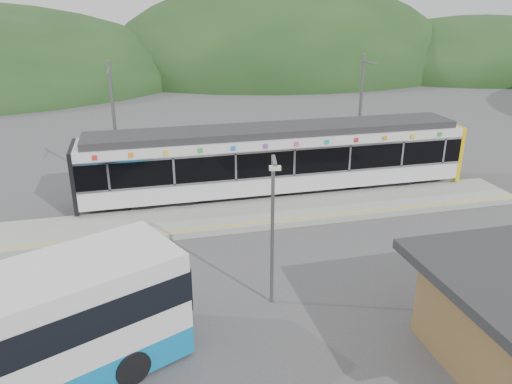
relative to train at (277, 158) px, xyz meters
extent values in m
plane|color=#4C4C4F|center=(-1.16, -6.00, -2.06)|extent=(120.00, 120.00, 0.00)
ellipsoid|color=#1E3D19|center=(14.84, 48.00, -2.06)|extent=(52.00, 39.00, 26.00)
ellipsoid|color=#1E3D19|center=(43.84, 42.00, -2.06)|extent=(44.00, 33.00, 16.00)
cube|color=#9E9E99|center=(-1.16, -2.70, -1.91)|extent=(26.00, 3.20, 0.30)
cube|color=yellow|center=(-1.16, -4.00, -1.76)|extent=(26.00, 0.10, 0.01)
cube|color=black|center=(-6.02, 0.00, -1.76)|extent=(3.20, 2.20, 0.56)
cube|color=black|center=(5.98, 0.00, -1.76)|extent=(3.20, 2.20, 0.56)
cube|color=silver|center=(-0.02, 0.00, -1.02)|extent=(20.00, 2.90, 0.92)
cube|color=black|center=(-0.02, 0.00, 0.16)|extent=(20.00, 2.96, 1.45)
cube|color=silver|center=(-0.02, -1.50, -0.51)|extent=(20.00, 0.05, 0.10)
cube|color=silver|center=(-0.02, -1.50, 0.84)|extent=(20.00, 0.05, 0.10)
cube|color=silver|center=(-0.02, 0.00, 1.11)|extent=(20.00, 2.90, 0.45)
cube|color=#2D2D30|center=(-0.02, 0.00, 1.52)|extent=(19.40, 2.50, 0.36)
cube|color=#E6BA0C|center=(10.10, 0.00, -0.16)|extent=(0.24, 2.92, 3.00)
cube|color=black|center=(-10.12, 0.00, -0.16)|extent=(0.20, 2.92, 3.00)
cube|color=silver|center=(-8.52, -1.50, 0.16)|extent=(0.10, 0.05, 1.35)
cube|color=silver|center=(-5.52, -1.50, 0.16)|extent=(0.10, 0.05, 1.35)
cube|color=silver|center=(-2.52, -1.50, 0.16)|extent=(0.10, 0.05, 1.35)
cube|color=silver|center=(0.48, -1.50, 0.16)|extent=(0.10, 0.05, 1.35)
cube|color=silver|center=(3.48, -1.50, 0.16)|extent=(0.10, 0.05, 1.35)
cube|color=silver|center=(6.48, -1.50, 0.16)|extent=(0.10, 0.05, 1.35)
cube|color=silver|center=(8.98, -1.50, 0.16)|extent=(0.10, 0.05, 1.35)
cube|color=red|center=(-9.02, -1.49, 1.12)|extent=(0.22, 0.04, 0.22)
cube|color=orange|center=(-7.42, -1.49, 1.12)|extent=(0.22, 0.04, 0.22)
cube|color=yellow|center=(-5.82, -1.49, 1.12)|extent=(0.22, 0.04, 0.22)
cube|color=green|center=(-4.22, -1.49, 1.12)|extent=(0.22, 0.04, 0.22)
cube|color=blue|center=(-2.62, -1.49, 1.12)|extent=(0.22, 0.04, 0.22)
cube|color=purple|center=(-1.02, -1.49, 1.12)|extent=(0.22, 0.04, 0.22)
cube|color=#E54C8C|center=(0.58, -1.49, 1.12)|extent=(0.22, 0.04, 0.22)
cube|color=#19A5A5|center=(2.18, -1.49, 1.12)|extent=(0.22, 0.04, 0.22)
cube|color=red|center=(3.78, -1.49, 1.12)|extent=(0.22, 0.04, 0.22)
cube|color=orange|center=(5.38, -1.49, 1.12)|extent=(0.22, 0.04, 0.22)
cube|color=yellow|center=(6.98, -1.49, 1.12)|extent=(0.22, 0.04, 0.22)
cube|color=green|center=(8.58, -1.49, 1.12)|extent=(0.22, 0.04, 0.22)
cylinder|color=slate|center=(-8.16, 2.60, 1.44)|extent=(0.18, 0.18, 7.00)
cube|color=slate|center=(-8.16, 1.80, 4.54)|extent=(0.08, 1.80, 0.08)
cylinder|color=slate|center=(5.84, 2.60, 1.44)|extent=(0.18, 0.18, 7.00)
cube|color=slate|center=(5.84, 1.80, 4.54)|extent=(0.08, 1.80, 0.08)
cylinder|color=black|center=(-8.33, -11.56, -1.56)|extent=(2.13, 3.09, 1.01)
cylinder|color=slate|center=(-3.04, -9.90, 0.60)|extent=(0.12, 0.12, 5.32)
cube|color=slate|center=(-3.04, -10.30, 3.17)|extent=(0.30, 0.89, 0.12)
cube|color=silver|center=(-3.04, -10.70, 3.10)|extent=(0.38, 0.25, 0.12)
camera|label=1|loc=(-7.15, -24.19, 7.73)|focal=35.00mm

